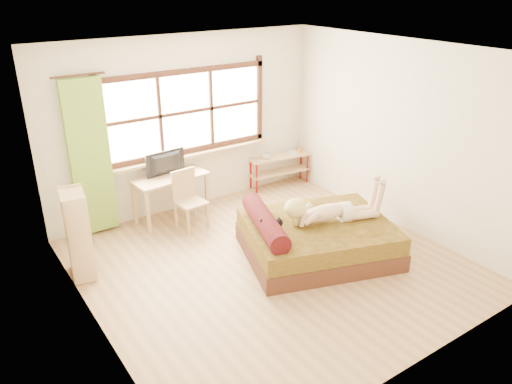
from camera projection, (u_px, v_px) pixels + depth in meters
floor at (271, 264)px, 6.50m from camera, size 4.50×4.50×0.00m
ceiling at (274, 52)px, 5.42m from camera, size 4.50×4.50×0.00m
wall_back at (186, 125)px, 7.66m from camera, size 4.50×0.00×4.50m
wall_front at (428, 245)px, 4.26m from camera, size 4.50×0.00×4.50m
wall_left at (84, 215)px, 4.79m from camera, size 0.00×4.50×4.50m
wall_right at (400, 136)px, 7.12m from camera, size 0.00×4.50×4.50m
window at (187, 115)px, 7.57m from camera, size 2.80×0.16×1.46m
curtain at (90, 158)px, 6.85m from camera, size 0.55×0.10×2.20m
bed at (314, 237)px, 6.63m from camera, size 2.28×2.04×0.72m
woman at (331, 202)px, 6.49m from camera, size 1.38×0.78×0.57m
kitten at (270, 226)px, 6.22m from camera, size 0.31×0.20×0.23m
desk at (170, 182)px, 7.49m from camera, size 1.16×0.62×0.70m
monitor at (168, 164)px, 7.41m from camera, size 0.64×0.14×0.37m
chair at (188, 196)px, 7.30m from camera, size 0.43×0.43×0.88m
pipe_shelf at (280, 164)px, 8.77m from camera, size 1.15×0.41×0.64m
cup at (266, 156)px, 8.53m from camera, size 0.15×0.15×0.11m
book at (289, 153)px, 8.81m from camera, size 0.17×0.22×0.02m
bookshelf at (78, 234)px, 6.07m from camera, size 0.35×0.53×1.12m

